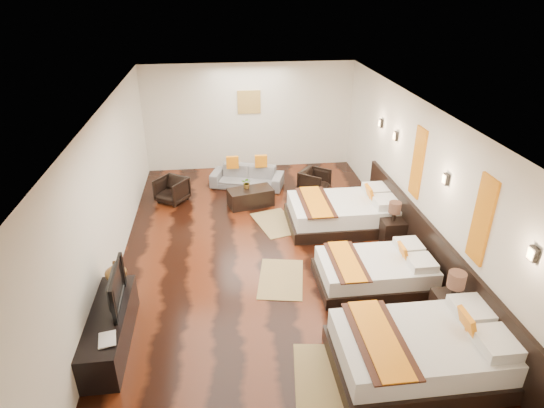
{
  "coord_description": "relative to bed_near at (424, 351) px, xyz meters",
  "views": [
    {
      "loc": [
        -0.84,
        -7.08,
        4.73
      ],
      "look_at": [
        0.04,
        0.15,
        1.1
      ],
      "focal_mm": 30.22,
      "sensor_mm": 36.0,
      "label": 1
    }
  ],
  "objects": [
    {
      "name": "floor",
      "position": [
        -1.7,
        2.83,
        -0.31
      ],
      "size": [
        5.5,
        9.5,
        0.01
      ],
      "primitive_type": "cube",
      "color": "black",
      "rests_on": "ground"
    },
    {
      "name": "ceiling",
      "position": [
        -1.7,
        2.83,
        2.49
      ],
      "size": [
        5.5,
        9.5,
        0.01
      ],
      "primitive_type": "cube",
      "color": "white",
      "rests_on": "floor"
    },
    {
      "name": "back_wall",
      "position": [
        -1.7,
        7.58,
        1.09
      ],
      "size": [
        5.5,
        0.01,
        2.8
      ],
      "primitive_type": "cube",
      "color": "silver",
      "rests_on": "floor"
    },
    {
      "name": "left_wall",
      "position": [
        -4.45,
        2.83,
        1.09
      ],
      "size": [
        0.01,
        9.5,
        2.8
      ],
      "primitive_type": "cube",
      "color": "silver",
      "rests_on": "floor"
    },
    {
      "name": "right_wall",
      "position": [
        1.05,
        2.83,
        1.09
      ],
      "size": [
        0.01,
        9.5,
        2.8
      ],
      "primitive_type": "cube",
      "color": "silver",
      "rests_on": "floor"
    },
    {
      "name": "headboard_panel",
      "position": [
        1.01,
        2.03,
        0.14
      ],
      "size": [
        0.08,
        6.6,
        0.9
      ],
      "primitive_type": "cube",
      "color": "black",
      "rests_on": "floor"
    },
    {
      "name": "bed_near",
      "position": [
        0.0,
        0.0,
        0.0
      ],
      "size": [
        2.34,
        1.47,
        0.89
      ],
      "color": "black",
      "rests_on": "floor"
    },
    {
      "name": "bed_mid",
      "position": [
        -0.0,
        1.92,
        -0.05
      ],
      "size": [
        1.94,
        1.22,
        0.74
      ],
      "color": "black",
      "rests_on": "floor"
    },
    {
      "name": "bed_far",
      "position": [
        -0.0,
        4.0,
        -0.01
      ],
      "size": [
        2.29,
        1.44,
        0.87
      ],
      "color": "black",
      "rests_on": "floor"
    },
    {
      "name": "nightstand_a",
      "position": [
        0.75,
        0.77,
        0.03
      ],
      "size": [
        0.48,
        0.48,
        0.95
      ],
      "color": "black",
      "rests_on": "floor"
    },
    {
      "name": "nightstand_b",
      "position": [
        0.75,
        3.21,
        0.0
      ],
      "size": [
        0.44,
        0.44,
        0.87
      ],
      "color": "black",
      "rests_on": "floor"
    },
    {
      "name": "jute_mat_near",
      "position": [
        -1.34,
        -0.0,
        -0.3
      ],
      "size": [
        0.9,
        1.29,
        0.01
      ],
      "primitive_type": "cube",
      "rotation": [
        0.0,
        0.0,
        -0.13
      ],
      "color": "olive",
      "rests_on": "floor"
    },
    {
      "name": "jute_mat_mid",
      "position": [
        -1.59,
        2.23,
        -0.3
      ],
      "size": [
        0.96,
        1.32,
        0.01
      ],
      "primitive_type": "cube",
      "rotation": [
        0.0,
        0.0,
        -0.19
      ],
      "color": "olive",
      "rests_on": "floor"
    },
    {
      "name": "jute_mat_far",
      "position": [
        -1.41,
        4.25,
        -0.3
      ],
      "size": [
        1.05,
        1.36,
        0.01
      ],
      "primitive_type": "cube",
      "rotation": [
        0.0,
        0.0,
        0.28
      ],
      "color": "olive",
      "rests_on": "floor"
    },
    {
      "name": "tv_console",
      "position": [
        -4.2,
        0.97,
        -0.03
      ],
      "size": [
        0.5,
        1.8,
        0.55
      ],
      "primitive_type": "cube",
      "color": "black",
      "rests_on": "floor"
    },
    {
      "name": "tv",
      "position": [
        -4.15,
        1.19,
        0.52
      ],
      "size": [
        0.16,
        0.96,
        0.55
      ],
      "primitive_type": "imported",
      "rotation": [
        0.0,
        0.0,
        1.6
      ],
      "color": "black",
      "rests_on": "tv_console"
    },
    {
      "name": "book",
      "position": [
        -4.2,
        0.41,
        0.26
      ],
      "size": [
        0.27,
        0.33,
        0.03
      ],
      "primitive_type": "imported",
      "rotation": [
        0.0,
        0.0,
        0.19
      ],
      "color": "black",
      "rests_on": "tv_console"
    },
    {
      "name": "figurine",
      "position": [
        -4.2,
        1.75,
        0.42
      ],
      "size": [
        0.38,
        0.38,
        0.34
      ],
      "primitive_type": "imported",
      "rotation": [
        0.0,
        0.0,
        0.18
      ],
      "color": "brown",
      "rests_on": "tv_console"
    },
    {
      "name": "sofa",
      "position": [
        -1.88,
        6.23,
        -0.05
      ],
      "size": [
        1.89,
        1.19,
        0.51
      ],
      "primitive_type": "imported",
      "rotation": [
        0.0,
        0.0,
        -0.31
      ],
      "color": "slate",
      "rests_on": "floor"
    },
    {
      "name": "armchair_left",
      "position": [
        -3.68,
        5.6,
        -0.02
      ],
      "size": [
        0.87,
        0.87,
        0.58
      ],
      "primitive_type": "imported",
      "rotation": [
        0.0,
        0.0,
        -0.62
      ],
      "color": "black",
      "rests_on": "floor"
    },
    {
      "name": "armchair_right",
      "position": [
        -0.29,
        5.66,
        -0.01
      ],
      "size": [
        0.89,
        0.88,
        0.58
      ],
      "primitive_type": "imported",
      "rotation": [
        0.0,
        0.0,
        0.91
      ],
      "color": "black",
      "rests_on": "floor"
    },
    {
      "name": "coffee_table",
      "position": [
        -1.88,
        5.18,
        -0.11
      ],
      "size": [
        1.09,
        0.72,
        0.4
      ],
      "primitive_type": "cube",
      "rotation": [
        0.0,
        0.0,
        0.24
      ],
      "color": "black",
      "rests_on": "floor"
    },
    {
      "name": "table_plant",
      "position": [
        -1.95,
        5.25,
        0.22
      ],
      "size": [
        0.28,
        0.26,
        0.26
      ],
      "primitive_type": "imported",
      "rotation": [
        0.0,
        0.0,
        -0.32
      ],
      "color": "#21551C",
      "rests_on": "coffee_table"
    },
    {
      "name": "orange_panel_a",
      "position": [
        1.03,
        0.93,
        1.39
      ],
      "size": [
        0.04,
        0.4,
        1.3
      ],
      "primitive_type": "cube",
      "color": "#D86014",
      "rests_on": "right_wall"
    },
    {
      "name": "orange_panel_b",
      "position": [
        1.03,
        3.13,
        1.39
      ],
      "size": [
        0.04,
        0.4,
        1.3
      ],
      "primitive_type": "cube",
      "color": "#D86014",
      "rests_on": "right_wall"
    },
    {
      "name": "sconce_near",
      "position": [
        1.01,
        -0.17,
        1.54
      ],
      "size": [
        0.07,
        0.12,
        0.18
      ],
      "color": "black",
      "rests_on": "right_wall"
    },
    {
      "name": "sconce_mid",
      "position": [
        1.01,
        2.03,
        1.54
      ],
      "size": [
        0.07,
        0.12,
        0.18
      ],
      "color": "black",
      "rests_on": "right_wall"
    },
    {
      "name": "sconce_far",
      "position": [
        1.01,
        4.23,
        1.54
      ],
      "size": [
        0.07,
        0.12,
        0.18
      ],
      "color": "black",
      "rests_on": "right_wall"
    },
    {
      "name": "sconce_lounge",
      "position": [
        1.01,
        5.13,
        1.54
      ],
      "size": [
        0.07,
        0.12,
        0.18
      ],
      "color": "black",
      "rests_on": "right_wall"
    },
    {
      "name": "gold_artwork",
      "position": [
        -1.7,
        7.56,
        1.49
      ],
      "size": [
        0.6,
        0.04,
        0.6
      ],
      "primitive_type": "cube",
      "color": "#AD873F",
      "rests_on": "back_wall"
    }
  ]
}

